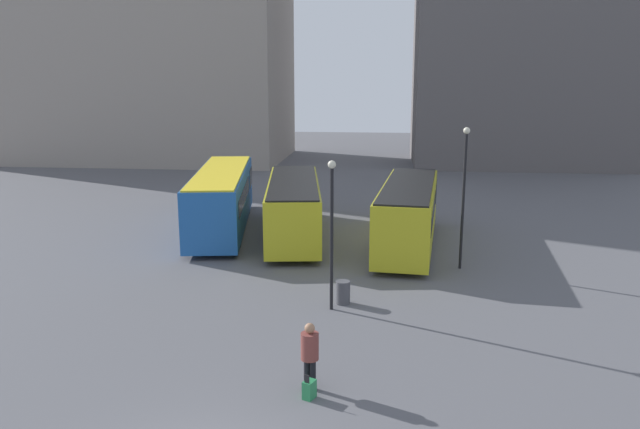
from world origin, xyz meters
TOP-DOWN VIEW (x-y plane):
  - bus_0 at (-4.91, 21.17)m, footprint 4.42×12.28m
  - bus_1 at (-0.84, 19.86)m, footprint 3.99×10.83m
  - bus_2 at (4.90, 18.70)m, footprint 3.42×10.55m
  - traveler at (1.93, 4.18)m, footprint 0.62×0.62m
  - suitcase at (1.97, 3.67)m, footprint 0.37×0.42m
  - lamp_post_0 at (1.98, 9.94)m, footprint 0.28×0.28m
  - lamp_post_1 at (7.04, 15.30)m, footprint 0.28×0.28m
  - trash_bin at (2.35, 10.55)m, footprint 0.52×0.52m

SIDE VIEW (x-z plane):
  - suitcase at x=1.97m, z-range -0.10..0.60m
  - trash_bin at x=2.35m, z-range 0.00..0.85m
  - traveler at x=1.93m, z-range 0.17..2.01m
  - bus_1 at x=-0.84m, z-range 0.14..3.08m
  - bus_2 at x=4.90m, z-range 0.13..3.20m
  - bus_0 at x=-4.91m, z-range 0.14..3.32m
  - lamp_post_0 at x=1.98m, z-range 0.49..5.79m
  - lamp_post_1 at x=7.04m, z-range 0.51..6.53m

